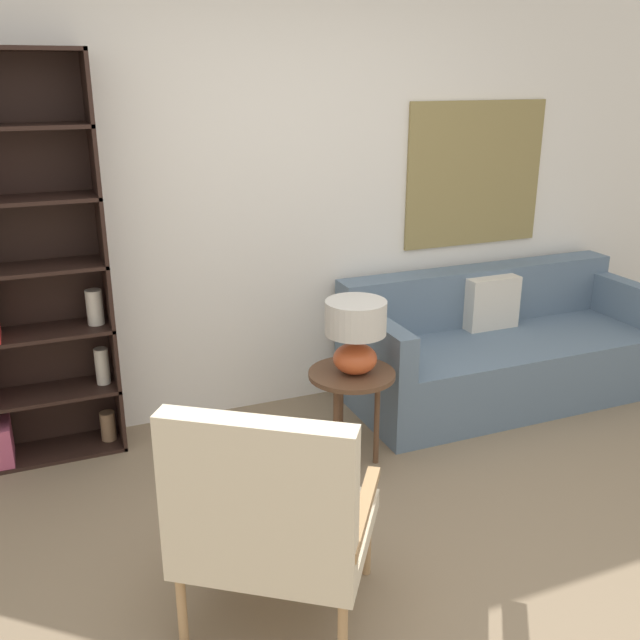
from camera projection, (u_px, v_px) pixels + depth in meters
name	position (u px, v px, depth m)	size (l,w,h in m)	color
ground_plane	(426.00, 608.00, 2.81)	(14.00, 14.00, 0.00)	#847056
wall_back	(263.00, 190.00, 4.14)	(6.40, 0.08, 2.70)	white
armchair	(269.00, 515.00, 2.53)	(0.91, 0.89, 0.95)	tan
couch	(499.00, 350.00, 4.61)	(2.01, 0.85, 0.78)	slate
side_table	(352.00, 384.00, 3.72)	(0.45, 0.45, 0.52)	brown
table_lamp	(356.00, 331.00, 3.62)	(0.31, 0.31, 0.39)	#C65128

